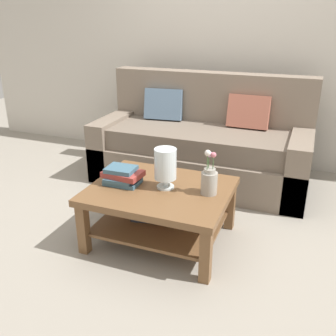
{
  "coord_description": "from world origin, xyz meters",
  "views": [
    {
      "loc": [
        0.95,
        -2.58,
        1.61
      ],
      "look_at": [
        0.0,
        -0.14,
        0.53
      ],
      "focal_mm": 40.23,
      "sensor_mm": 36.0,
      "label": 1
    }
  ],
  "objects_px": {
    "couch": "(202,145)",
    "coffee_table": "(160,203)",
    "book_stack_main": "(122,176)",
    "glass_hurricane_vase": "(165,165)",
    "flower_pitcher": "(209,180)"
  },
  "relations": [
    {
      "from": "coffee_table",
      "to": "glass_hurricane_vase",
      "type": "xyz_separation_m",
      "value": [
        0.04,
        0.02,
        0.3
      ]
    },
    {
      "from": "couch",
      "to": "coffee_table",
      "type": "xyz_separation_m",
      "value": [
        0.04,
        -1.22,
        -0.05
      ]
    },
    {
      "from": "glass_hurricane_vase",
      "to": "flower_pitcher",
      "type": "relative_size",
      "value": 0.9
    },
    {
      "from": "flower_pitcher",
      "to": "couch",
      "type": "bearing_deg",
      "value": 108.41
    },
    {
      "from": "couch",
      "to": "coffee_table",
      "type": "bearing_deg",
      "value": -88.26
    },
    {
      "from": "book_stack_main",
      "to": "glass_hurricane_vase",
      "type": "relative_size",
      "value": 0.99
    },
    {
      "from": "couch",
      "to": "book_stack_main",
      "type": "distance_m",
      "value": 1.29
    },
    {
      "from": "glass_hurricane_vase",
      "to": "flower_pitcher",
      "type": "xyz_separation_m",
      "value": [
        0.32,
        0.02,
        -0.07
      ]
    },
    {
      "from": "coffee_table",
      "to": "glass_hurricane_vase",
      "type": "distance_m",
      "value": 0.3
    },
    {
      "from": "flower_pitcher",
      "to": "book_stack_main",
      "type": "bearing_deg",
      "value": -173.98
    },
    {
      "from": "couch",
      "to": "flower_pitcher",
      "type": "xyz_separation_m",
      "value": [
        0.4,
        -1.19,
        0.17
      ]
    },
    {
      "from": "coffee_table",
      "to": "flower_pitcher",
      "type": "height_order",
      "value": "flower_pitcher"
    },
    {
      "from": "couch",
      "to": "book_stack_main",
      "type": "relative_size",
      "value": 7.13
    },
    {
      "from": "couch",
      "to": "coffee_table",
      "type": "height_order",
      "value": "couch"
    },
    {
      "from": "book_stack_main",
      "to": "glass_hurricane_vase",
      "type": "bearing_deg",
      "value": 8.37
    }
  ]
}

